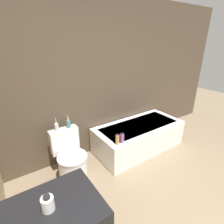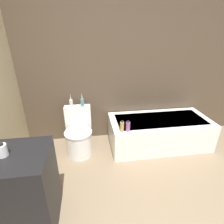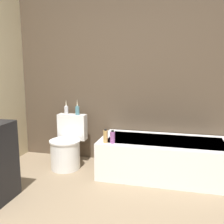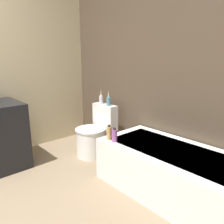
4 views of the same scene
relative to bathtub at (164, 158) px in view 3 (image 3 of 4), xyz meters
name	(u,v)px [view 3 (image 3 of 4)]	position (x,y,z in m)	size (l,w,h in m)	color
wall_back_tiled	(116,74)	(-0.75, 0.44, 1.06)	(6.40, 0.06, 2.60)	brown
bathtub	(164,158)	(0.00, 0.00, 0.00)	(1.65, 0.77, 0.48)	white
toilet	(67,147)	(-1.35, -0.02, 0.04)	(0.43, 0.56, 0.72)	white
vase_gold	(66,109)	(-1.44, 0.19, 0.55)	(0.06, 0.06, 0.21)	silver
vase_silver	(77,110)	(-1.26, 0.18, 0.55)	(0.06, 0.06, 0.22)	teal
shampoo_bottle_tall	(106,136)	(-0.71, -0.29, 0.32)	(0.06, 0.06, 0.17)	tan
shampoo_bottle_short	(112,137)	(-0.62, -0.29, 0.31)	(0.06, 0.06, 0.16)	#8C4C8C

